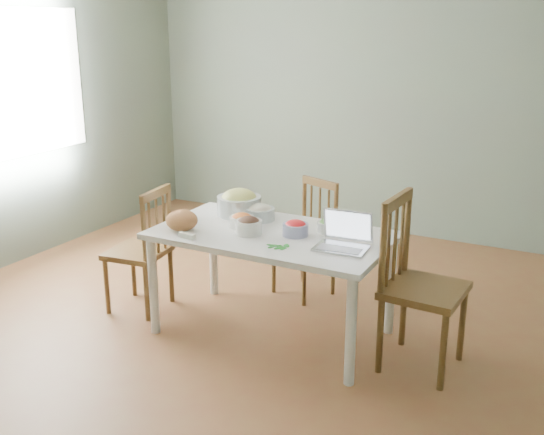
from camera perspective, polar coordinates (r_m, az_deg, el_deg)
The scene contains 18 objects.
floor at distance 4.32m, azimuth -1.08°, elevation -10.28°, with size 5.00×5.00×0.00m, color brown.
wall_back at distance 6.18m, azimuth 10.31°, elevation 10.88°, with size 5.00×0.00×2.70m, color slate.
window_left at distance 5.70m, azimuth -22.41°, elevation 10.92°, with size 0.04×1.60×1.20m, color white.
dining_table at distance 4.19m, azimuth 0.00°, elevation -5.90°, with size 1.49×0.84×0.70m, color white, non-canonical shape.
chair_far at distance 4.77m, azimuth 2.85°, elevation -1.95°, with size 0.38×0.36×0.86m, color #5A3915, non-canonical shape.
chair_left at distance 4.62m, azimuth -11.89°, elevation -2.76°, with size 0.40×0.38×0.90m, color #5A3915, non-canonical shape.
chair_right at distance 3.83m, azimuth 13.48°, elevation -5.95°, with size 0.46×0.44×1.04m, color #5A3915, non-canonical shape.
bread_boule at distance 4.13m, azimuth -8.05°, elevation -0.25°, with size 0.21×0.21×0.13m, color #A76C3C.
butter_stick at distance 3.99m, azimuth -7.60°, elevation -1.61°, with size 0.12×0.03×0.03m, color silver.
bowl_squash at distance 4.43m, azimuth -2.95°, elevation 1.35°, with size 0.31×0.31×0.18m, color #DECA66, non-canonical shape.
bowl_carrot at distance 4.17m, azimuth -2.71°, elevation -0.24°, with size 0.16×0.16×0.09m, color orange, non-canonical shape.
bowl_onion at distance 4.31m, azimuth -1.08°, elevation 0.47°, with size 0.20×0.20×0.11m, color silver, non-canonical shape.
bowl_mushroom at distance 4.03m, azimuth -2.09°, elevation -0.73°, with size 0.17×0.17×0.11m, color #43291D, non-canonical shape.
bowl_redpep at distance 4.00m, azimuth 2.10°, elevation -0.94°, with size 0.16×0.16×0.10m, color red, non-canonical shape.
bowl_broccoli at distance 4.08m, azimuth 5.03°, elevation -0.69°, with size 0.14×0.14×0.09m, color #224D18, non-canonical shape.
flatbread at distance 4.20m, azimuth 5.87°, elevation -0.70°, with size 0.20×0.20×0.02m, color #D4B285.
basil_bunch at distance 3.82m, azimuth 0.47°, elevation -2.48°, with size 0.17×0.17×0.02m, color #105E16, non-canonical shape.
laptop at distance 3.76m, azimuth 6.21°, elevation -1.32°, with size 0.30×0.26×0.21m, color #BCBCC0, non-canonical shape.
Camera 1 is at (1.86, -3.36, 1.98)m, focal length 42.25 mm.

